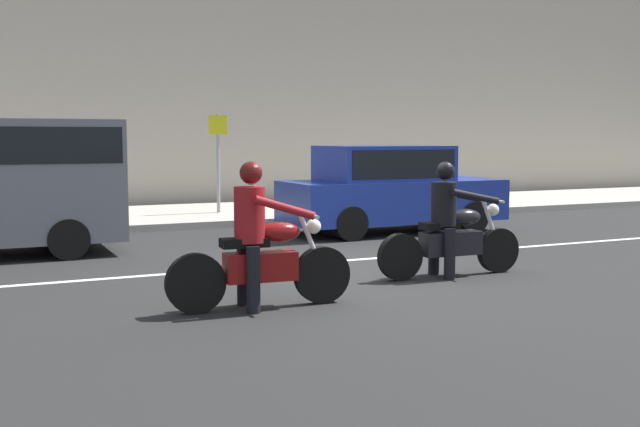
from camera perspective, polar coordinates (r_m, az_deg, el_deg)
The scene contains 7 objects.
ground_plane at distance 10.85m, azimuth 2.90°, elevation -4.31°, with size 80.00×80.00×0.00m, color black.
sidewalk_slab at distance 18.24m, azimuth -8.90°, elevation -0.07°, with size 40.00×4.40×0.14m, color #A8A399.
lane_marking_stripe at distance 11.88m, azimuth 3.13°, elevation -3.42°, with size 18.00×0.14×0.01m, color silver.
motorcycle_with_rider_black_leather at distance 10.50m, azimuth 9.67°, elevation -1.21°, with size 2.19×0.70×1.56m.
motorcycle_with_rider_crimson at distance 8.45m, azimuth -4.57°, elevation -2.66°, with size 2.11×0.70×1.63m.
parked_sedan_cobalt_blue at distance 15.19m, azimuth 5.18°, elevation 1.89°, with size 4.37×1.82×1.72m.
street_sign_post at distance 17.88m, azimuth -7.61°, elevation 4.53°, with size 0.44×0.08×2.28m.
Camera 1 is at (-4.99, -9.45, 1.89)m, focal length 42.93 mm.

